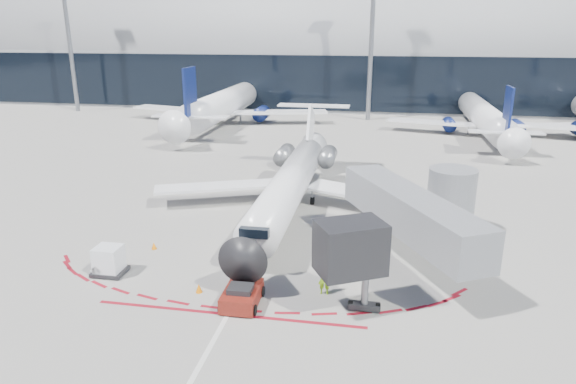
% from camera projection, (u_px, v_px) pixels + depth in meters
% --- Properties ---
extents(ground, '(260.00, 260.00, 0.00)m').
position_uv_depth(ground, '(274.00, 230.00, 36.68)').
color(ground, slate).
rests_on(ground, ground).
extents(apron_centerline, '(0.25, 40.00, 0.01)m').
position_uv_depth(apron_centerline, '(280.00, 220.00, 38.55)').
color(apron_centerline, silver).
rests_on(apron_centerline, ground).
extents(apron_stop_bar, '(14.00, 0.25, 0.01)m').
position_uv_depth(apron_stop_bar, '(228.00, 314.00, 25.90)').
color(apron_stop_bar, maroon).
rests_on(apron_stop_bar, ground).
extents(terminal_building, '(150.00, 24.15, 24.00)m').
position_uv_depth(terminal_building, '(346.00, 58.00, 94.94)').
color(terminal_building, gray).
rests_on(terminal_building, ground).
extents(jet_bridge, '(10.03, 15.20, 4.90)m').
position_uv_depth(jet_bridge, '(421.00, 213.00, 31.26)').
color(jet_bridge, gray).
rests_on(jet_bridge, ground).
extents(light_mast_west, '(0.70, 0.70, 25.00)m').
position_uv_depth(light_mast_west, '(69.00, 36.00, 85.52)').
color(light_mast_west, gray).
rests_on(light_mast_west, ground).
extents(light_mast_centre, '(0.70, 0.70, 25.00)m').
position_uv_depth(light_mast_centre, '(372.00, 37.00, 76.97)').
color(light_mast_centre, gray).
rests_on(light_mast_centre, ground).
extents(regional_jet, '(22.77, 28.07, 7.03)m').
position_uv_depth(regional_jet, '(292.00, 180.00, 40.35)').
color(regional_jet, white).
rests_on(regional_jet, ground).
extents(pushback_tug, '(1.98, 4.53, 1.17)m').
position_uv_depth(pushback_tug, '(242.00, 295.00, 26.71)').
color(pushback_tug, '#61150D').
rests_on(pushback_tug, ground).
extents(ramp_worker, '(0.68, 0.46, 1.85)m').
position_uv_depth(ramp_worker, '(324.00, 278.00, 27.63)').
color(ramp_worker, '#92D616').
rests_on(ramp_worker, ground).
extents(uld_container, '(1.84, 1.57, 1.72)m').
position_uv_depth(uld_container, '(109.00, 261.00, 29.89)').
color(uld_container, black).
rests_on(uld_container, ground).
extents(safety_cone_left, '(0.34, 0.34, 0.47)m').
position_uv_depth(safety_cone_left, '(154.00, 246.00, 33.48)').
color(safety_cone_left, orange).
rests_on(safety_cone_left, ground).
extents(safety_cone_right, '(0.37, 0.37, 0.51)m').
position_uv_depth(safety_cone_right, '(199.00, 288.00, 27.98)').
color(safety_cone_right, orange).
rests_on(safety_cone_right, ground).
extents(bg_airliner_0, '(35.84, 37.94, 11.59)m').
position_uv_depth(bg_airliner_0, '(227.00, 84.00, 77.28)').
color(bg_airliner_0, white).
rests_on(bg_airliner_0, ground).
extents(bg_airliner_1, '(29.96, 31.72, 9.69)m').
position_uv_depth(bg_airliner_1, '(486.00, 98.00, 68.32)').
color(bg_airliner_1, white).
rests_on(bg_airliner_1, ground).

